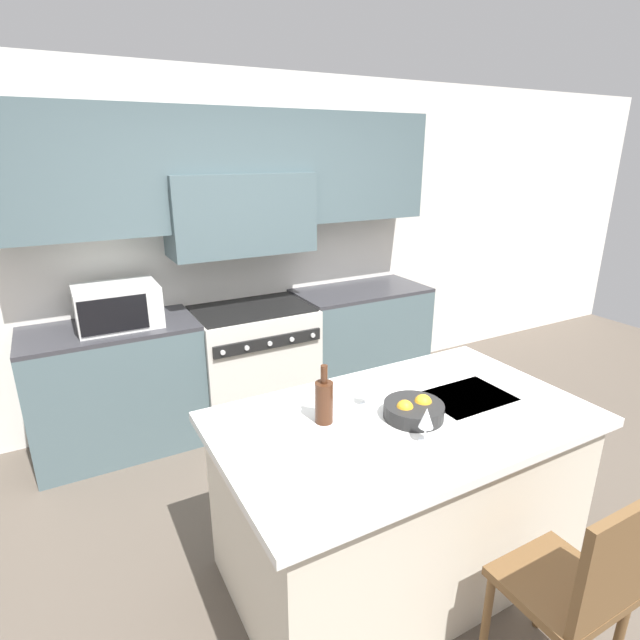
{
  "coord_description": "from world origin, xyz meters",
  "views": [
    {
      "loc": [
        -1.31,
        -1.67,
        2.11
      ],
      "look_at": [
        0.03,
        0.8,
        1.15
      ],
      "focal_mm": 28.0,
      "sensor_mm": 36.0,
      "label": 1
    }
  ],
  "objects_px": {
    "wine_glass_near": "(426,419)",
    "fruit_bowl": "(414,410)",
    "microwave": "(117,306)",
    "wine_glass_far": "(367,385)",
    "island_chair": "(580,586)",
    "range_stove": "(254,362)",
    "wine_bottle": "(324,401)"
  },
  "relations": [
    {
      "from": "microwave",
      "to": "island_chair",
      "type": "xyz_separation_m",
      "value": [
        1.21,
        -2.76,
        -0.53
      ]
    },
    {
      "from": "wine_glass_far",
      "to": "fruit_bowl",
      "type": "distance_m",
      "value": 0.26
    },
    {
      "from": "island_chair",
      "to": "fruit_bowl",
      "type": "distance_m",
      "value": 0.92
    },
    {
      "from": "wine_bottle",
      "to": "wine_glass_far",
      "type": "bearing_deg",
      "value": 8.74
    },
    {
      "from": "wine_glass_far",
      "to": "island_chair",
      "type": "bearing_deg",
      "value": -74.47
    },
    {
      "from": "range_stove",
      "to": "wine_glass_near",
      "type": "height_order",
      "value": "wine_glass_near"
    },
    {
      "from": "wine_glass_near",
      "to": "fruit_bowl",
      "type": "bearing_deg",
      "value": 65.03
    },
    {
      "from": "wine_glass_near",
      "to": "fruit_bowl",
      "type": "xyz_separation_m",
      "value": [
        0.09,
        0.19,
        -0.07
      ]
    },
    {
      "from": "wine_bottle",
      "to": "wine_glass_far",
      "type": "height_order",
      "value": "wine_bottle"
    },
    {
      "from": "island_chair",
      "to": "wine_glass_near",
      "type": "xyz_separation_m",
      "value": [
        -0.24,
        0.64,
        0.46
      ]
    },
    {
      "from": "microwave",
      "to": "fruit_bowl",
      "type": "height_order",
      "value": "microwave"
    },
    {
      "from": "microwave",
      "to": "wine_glass_near",
      "type": "height_order",
      "value": "microwave"
    },
    {
      "from": "microwave",
      "to": "wine_glass_far",
      "type": "height_order",
      "value": "microwave"
    },
    {
      "from": "range_stove",
      "to": "wine_glass_far",
      "type": "relative_size",
      "value": 5.73
    },
    {
      "from": "microwave",
      "to": "wine_glass_far",
      "type": "xyz_separation_m",
      "value": [
        0.92,
        -1.72,
        -0.08
      ]
    },
    {
      "from": "wine_glass_far",
      "to": "microwave",
      "type": "bearing_deg",
      "value": 118.08
    },
    {
      "from": "island_chair",
      "to": "fruit_bowl",
      "type": "height_order",
      "value": "fruit_bowl"
    },
    {
      "from": "fruit_bowl",
      "to": "island_chair",
      "type": "bearing_deg",
      "value": -79.3
    },
    {
      "from": "island_chair",
      "to": "wine_bottle",
      "type": "distance_m",
      "value": 1.22
    },
    {
      "from": "microwave",
      "to": "wine_bottle",
      "type": "bearing_deg",
      "value": -69.56
    },
    {
      "from": "microwave",
      "to": "fruit_bowl",
      "type": "distance_m",
      "value": 2.21
    },
    {
      "from": "island_chair",
      "to": "wine_glass_near",
      "type": "distance_m",
      "value": 0.82
    },
    {
      "from": "island_chair",
      "to": "wine_glass_far",
      "type": "distance_m",
      "value": 1.17
    },
    {
      "from": "range_stove",
      "to": "microwave",
      "type": "relative_size",
      "value": 1.72
    },
    {
      "from": "island_chair",
      "to": "wine_bottle",
      "type": "height_order",
      "value": "wine_bottle"
    },
    {
      "from": "range_stove",
      "to": "island_chair",
      "type": "distance_m",
      "value": 2.75
    },
    {
      "from": "wine_bottle",
      "to": "fruit_bowl",
      "type": "xyz_separation_m",
      "value": [
        0.39,
        -0.17,
        -0.07
      ]
    },
    {
      "from": "range_stove",
      "to": "wine_bottle",
      "type": "bearing_deg",
      "value": -100.15
    },
    {
      "from": "microwave",
      "to": "range_stove",
      "type": "bearing_deg",
      "value": -1.1
    },
    {
      "from": "fruit_bowl",
      "to": "wine_glass_far",
      "type": "bearing_deg",
      "value": 122.14
    },
    {
      "from": "range_stove",
      "to": "island_chair",
      "type": "xyz_separation_m",
      "value": [
        0.24,
        -2.74,
        0.09
      ]
    },
    {
      "from": "range_stove",
      "to": "wine_bottle",
      "type": "height_order",
      "value": "wine_bottle"
    }
  ]
}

